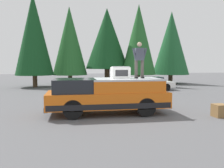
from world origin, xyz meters
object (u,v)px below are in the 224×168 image
object	(u,v)px
compressor_unit	(120,72)
parked_car_white	(150,84)
pickup_truck	(108,95)
wooden_crate	(220,111)
person_on_truck_bed	(139,59)

from	to	relation	value
compressor_unit	parked_car_white	xyz separation A→B (m)	(9.06, -4.60, -1.35)
pickup_truck	parked_car_white	xyz separation A→B (m)	(9.13, -5.22, -0.29)
pickup_truck	compressor_unit	world-z (taller)	compressor_unit
parked_car_white	wooden_crate	xyz separation A→B (m)	(-10.60, 0.44, -0.30)
compressor_unit	parked_car_white	world-z (taller)	compressor_unit
compressor_unit	parked_car_white	size ratio (longest dim) A/B	0.20
person_on_truck_bed	compressor_unit	bearing A→B (deg)	84.47
wooden_crate	parked_car_white	bearing A→B (deg)	-2.40
person_on_truck_bed	pickup_truck	bearing A→B (deg)	89.06
pickup_truck	wooden_crate	world-z (taller)	pickup_truck
parked_car_white	person_on_truck_bed	bearing A→B (deg)	157.92
compressor_unit	person_on_truck_bed	xyz separation A→B (m)	(-0.09, -0.89, 0.62)
parked_car_white	compressor_unit	bearing A→B (deg)	153.07
compressor_unit	parked_car_white	distance (m)	10.26
pickup_truck	parked_car_white	size ratio (longest dim) A/B	1.35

